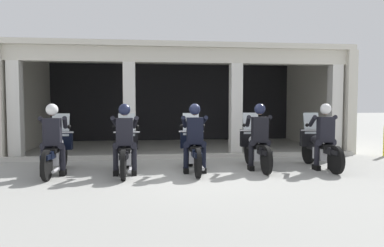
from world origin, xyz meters
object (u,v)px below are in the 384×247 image
motorcycle_center (193,150)px  motorcycle_right (256,148)px  police_officer_center (195,132)px  police_officer_left (125,133)px  police_officer_right (259,131)px  motorcycle_far_left (57,151)px  motorcycle_left (126,151)px  police_officer_far_right (325,131)px  police_officer_far_left (53,133)px  motorcycle_far_right (319,148)px

motorcycle_center → motorcycle_right: same height
motorcycle_center → police_officer_center: 0.52m
police_officer_left → police_officer_right: bearing=24.7°
motorcycle_far_left → police_officer_center: 3.18m
motorcycle_far_left → police_officer_center: size_ratio=1.29×
motorcycle_far_left → police_officer_left: 1.67m
motorcycle_left → police_officer_center: (1.56, -0.22, 0.44)m
motorcycle_left → police_officer_far_right: bearing=18.2°
motorcycle_far_left → police_officer_far_right: size_ratio=1.29×
police_officer_center → police_officer_far_right: (3.13, 0.01, 0.00)m
police_officer_center → motorcycle_right: 1.68m
motorcycle_left → motorcycle_center: size_ratio=1.00×
police_officer_far_left → motorcycle_left: size_ratio=0.78×
motorcycle_left → police_officer_far_right: size_ratio=1.29×
police_officer_right → police_officer_center: bearing=-161.7°
motorcycle_far_left → motorcycle_left: size_ratio=1.00×
motorcycle_center → motorcycle_right: (1.56, 0.15, 0.00)m
police_officer_far_right → motorcycle_far_right: bearing=101.7°
motorcycle_center → police_officer_far_right: 3.17m
motorcycle_right → police_officer_left: bearing=-158.2°
motorcycle_left → police_officer_left: 0.52m
motorcycle_center → police_officer_right: (1.56, -0.14, 0.44)m
motorcycle_left → police_officer_center: size_ratio=1.29×
motorcycle_far_left → police_officer_right: 4.71m
motorcycle_far_left → motorcycle_left: same height
motorcycle_far_right → motorcycle_far_left: bearing=-168.6°
motorcycle_left → police_officer_center: 1.64m
motorcycle_right → police_officer_far_right: (1.56, -0.43, 0.44)m
motorcycle_far_left → motorcycle_left: (1.56, -0.13, 0.00)m
motorcycle_far_left → police_officer_far_left: size_ratio=1.29×
police_officer_far_left → motorcycle_center: 3.16m
motorcycle_right → motorcycle_far_left: bearing=-166.2°
motorcycle_far_left → motorcycle_center: same height
motorcycle_far_left → police_officer_left: (1.56, -0.42, 0.44)m
motorcycle_far_left → police_officer_right: bearing=20.4°
motorcycle_center → motorcycle_far_right: 3.13m
police_officer_center → motorcycle_far_right: 3.17m
police_officer_far_left → police_officer_center: (3.13, -0.07, 0.00)m
motorcycle_center → motorcycle_far_right: bearing=12.1°
police_officer_right → motorcycle_right: bearing=102.6°
motorcycle_far_left → police_officer_far_right: police_officer_far_right is taller
motorcycle_center → police_officer_far_right: size_ratio=1.29×
police_officer_left → motorcycle_right: 3.20m
motorcycle_far_right → police_officer_far_right: police_officer_far_right is taller
motorcycle_left → motorcycle_center: bearing=23.0°
motorcycle_far_left → police_officer_far_left: (-0.00, -0.28, 0.44)m
police_officer_far_left → motorcycle_left: bearing=28.4°
police_officer_right → police_officer_far_right: (1.56, -0.14, 0.00)m
motorcycle_right → police_officer_far_right: size_ratio=1.29×
police_officer_right → motorcycle_far_left: bearing=-169.7°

